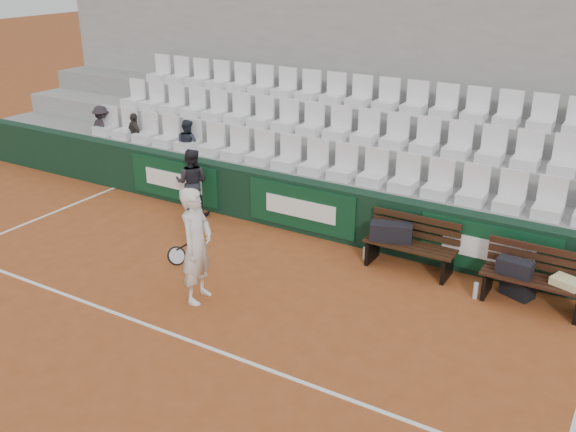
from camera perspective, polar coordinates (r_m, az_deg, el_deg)
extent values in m
plane|color=#9C4B23|center=(9.08, -10.05, -10.40)|extent=(80.00, 80.00, 0.00)
cube|color=white|center=(9.08, -10.05, -10.38)|extent=(18.00, 0.06, 0.01)
cube|color=black|center=(11.78, 2.41, 0.68)|extent=(18.00, 0.30, 1.00)
cube|color=#0C381E|center=(13.37, -10.08, 3.15)|extent=(2.20, 0.04, 0.82)
cube|color=#0C381E|center=(11.73, 1.16, 0.70)|extent=(2.20, 0.04, 0.82)
cube|color=#0C381E|center=(10.61, 17.32, -2.86)|extent=(2.20, 0.04, 0.82)
cube|color=gray|center=(12.30, 3.81, 1.61)|extent=(18.00, 0.95, 1.00)
cube|color=gray|center=(13.03, 5.76, 3.82)|extent=(18.00, 0.95, 1.45)
cube|color=gray|center=(13.79, 7.51, 5.78)|extent=(18.00, 0.95, 1.90)
cube|color=#969694|center=(14.05, 8.83, 11.28)|extent=(18.00, 0.30, 4.40)
cube|color=silver|center=(11.88, 3.52, 5.03)|extent=(11.90, 0.44, 0.63)
cube|color=white|center=(12.58, 5.60, 8.09)|extent=(11.90, 0.44, 0.63)
cube|color=white|center=(13.32, 7.48, 10.81)|extent=(11.90, 0.44, 0.63)
cube|color=#331C0F|center=(10.73, 10.69, -3.61)|extent=(1.50, 0.56, 0.45)
cube|color=#34190F|center=(10.18, 20.86, -6.34)|extent=(1.50, 0.56, 0.45)
cube|color=black|center=(10.70, 9.16, -1.39)|extent=(0.74, 0.49, 0.29)
cube|color=black|center=(10.04, 19.50, -4.32)|extent=(0.53, 0.30, 0.23)
cube|color=beige|center=(10.02, 23.54, -5.42)|extent=(0.47, 0.40, 0.11)
cube|color=black|center=(10.41, 19.75, -6.01)|extent=(0.54, 0.44, 0.28)
cylinder|color=silver|center=(11.01, 6.84, -3.32)|extent=(0.06, 0.06, 0.23)
cylinder|color=#AFBFC6|center=(10.15, 16.33, -6.39)|extent=(0.07, 0.07, 0.26)
imported|color=silver|center=(9.48, -8.13, -2.61)|extent=(0.52, 0.71, 1.78)
torus|color=black|center=(9.84, -9.87, -3.51)|extent=(0.19, 0.30, 0.26)
cylinder|color=black|center=(9.68, -9.34, -2.69)|extent=(0.26, 0.03, 0.20)
imported|color=black|center=(12.71, -8.55, 2.97)|extent=(0.81, 0.72, 1.36)
imported|color=black|center=(15.36, -16.37, 9.06)|extent=(0.78, 0.57, 1.07)
imported|color=#302C26|center=(14.65, -13.59, 8.63)|extent=(0.65, 0.46, 1.03)
imported|color=#212732|center=(13.66, -9.01, 8.10)|extent=(0.56, 0.46, 1.08)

